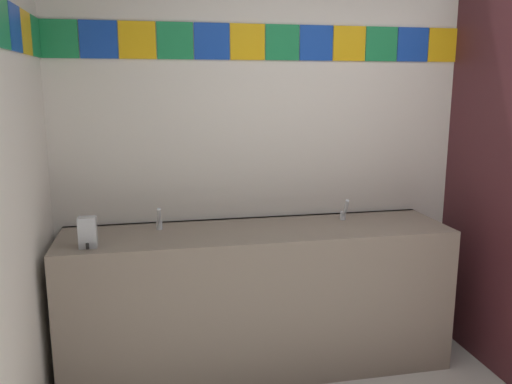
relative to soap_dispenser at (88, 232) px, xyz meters
name	(u,v)px	position (x,y,z in m)	size (l,w,h in m)	color
wall_back	(359,122)	(1.65, 0.49, 0.51)	(3.79, 0.09, 2.87)	silver
vanity_counter	(258,297)	(0.92, 0.16, -0.50)	(2.23, 0.57, 0.85)	gray
faucet_left	(159,221)	(0.36, 0.25, -0.03)	(0.04, 0.10, 0.14)	silver
faucet_right	(344,212)	(1.48, 0.25, -0.03)	(0.04, 0.10, 0.14)	silver
soap_dispenser	(88,232)	(0.00, 0.00, 0.00)	(0.09, 0.09, 0.16)	#B7BABF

